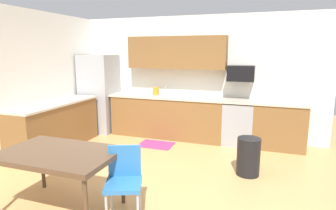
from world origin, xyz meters
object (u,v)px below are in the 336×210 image
at_px(refrigerator, 99,94).
at_px(oven_range, 238,123).
at_px(trash_bin, 248,156).
at_px(kettle, 156,92).
at_px(microwave, 241,73).
at_px(chair_near_table, 124,177).
at_px(dining_table, 58,156).

relative_size(refrigerator, oven_range, 2.03).
xyz_separation_m(trash_bin, kettle, (-2.17, 1.55, 0.72)).
height_order(microwave, trash_bin, microwave).
bearing_deg(trash_bin, chair_near_table, -127.49).
relative_size(refrigerator, trash_bin, 3.08).
relative_size(refrigerator, chair_near_table, 2.17).
height_order(oven_range, kettle, kettle).
relative_size(dining_table, trash_bin, 2.33).
distance_m(microwave, chair_near_table, 3.57).
bearing_deg(dining_table, trash_bin, 40.47).
bearing_deg(refrigerator, oven_range, 1.39).
height_order(dining_table, chair_near_table, chair_near_table).
xyz_separation_m(refrigerator, kettle, (1.42, 0.13, 0.10)).
relative_size(refrigerator, dining_table, 1.32).
relative_size(refrigerator, microwave, 3.42).
bearing_deg(chair_near_table, trash_bin, 52.51).
bearing_deg(microwave, chair_near_table, -106.74).
bearing_deg(microwave, refrigerator, -176.86).
bearing_deg(microwave, kettle, -178.47).
relative_size(oven_range, kettle, 4.55).
height_order(refrigerator, dining_table, refrigerator).
bearing_deg(microwave, dining_table, -117.91).
distance_m(oven_range, kettle, 1.96).
bearing_deg(oven_range, microwave, 90.00).
xyz_separation_m(oven_range, kettle, (-1.87, 0.05, 0.56)).
height_order(refrigerator, microwave, refrigerator).
distance_m(chair_near_table, kettle, 3.39).
bearing_deg(dining_table, microwave, 62.09).
bearing_deg(trash_bin, oven_range, 101.39).
xyz_separation_m(dining_table, chair_near_table, (0.81, 0.11, -0.19)).
bearing_deg(trash_bin, dining_table, -139.53).
relative_size(chair_near_table, trash_bin, 1.42).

